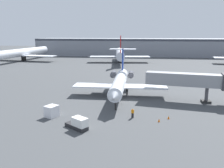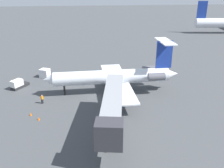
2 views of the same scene
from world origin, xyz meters
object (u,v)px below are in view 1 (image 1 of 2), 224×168
Objects in this scene: traffic_cone_near at (169,117)px; traffic_cone_mid at (159,120)px; ground_crew_marshaller at (133,113)px; cargo_container_uld at (52,111)px; jet_bridge at (194,80)px; parked_airliner_west_end at (23,53)px; baggage_tug_lead at (78,124)px; regional_jet at (120,81)px; parked_airliner_west_mid at (120,54)px.

traffic_cone_mid is (-1.69, -1.57, 0.00)m from traffic_cone_near.
ground_crew_marshaller is 0.65× the size of cargo_container_uld.
jet_bridge is 13.44m from traffic_cone_near.
traffic_cone_mid is at bearing -50.55° from parked_airliner_west_end.
baggage_tug_lead is 13.11m from traffic_cone_mid.
parked_airliner_west_mid is at bearing 95.70° from regional_jet.
parked_airliner_west_end is at bearing 122.11° from baggage_tug_lead.
regional_jet is at bearing 77.89° from baggage_tug_lead.
parked_airliner_west_mid is (4.09, 77.66, 3.14)m from cargo_container_uld.
jet_bridge is at bearing -9.44° from regional_jet.
baggage_tug_lead is at bearing -156.11° from traffic_cone_near.
parked_airliner_west_mid is (-21.87, 64.92, -0.45)m from jet_bridge.
jet_bridge is 26.74m from baggage_tug_lead.
ground_crew_marshaller is 96.71m from parked_airliner_west_end.
parked_airliner_west_mid is (-9.81, 76.37, 3.27)m from ground_crew_marshaller.
ground_crew_marshaller is 6.10m from traffic_cone_near.
traffic_cone_near is (6.07, 0.22, -0.58)m from ground_crew_marshaller.
parked_airliner_west_mid reaches higher than traffic_cone_near.
parked_airliner_west_end is (-59.45, 76.20, 3.39)m from ground_crew_marshaller.
traffic_cone_mid is at bearing -137.20° from traffic_cone_near.
cargo_container_uld is at bearing -175.67° from traffic_cone_near.
regional_jet is at bearing 117.34° from traffic_cone_mid.
traffic_cone_mid is (18.27, -0.05, -0.72)m from cargo_container_uld.
parked_airliner_west_mid is at bearing 97.32° from ground_crew_marshaller.
baggage_tug_lead reaches higher than traffic_cone_mid.
regional_jet is 83.57m from parked_airliner_west_end.
regional_jet reaches higher than jet_bridge.
cargo_container_uld is at bearing -174.69° from ground_crew_marshaller.
baggage_tug_lead is 97.06m from parked_airliner_west_end.
regional_jet reaches higher than baggage_tug_lead.
parked_airliner_west_end reaches higher than jet_bridge.
regional_jet is 0.77× the size of parked_airliner_west_mid.
cargo_container_uld is at bearing -59.55° from parked_airliner_west_end.
regional_jet is 10.33× the size of cargo_container_uld.
parked_airliner_west_mid is (49.64, 0.17, -0.12)m from parked_airliner_west_end.
traffic_cone_near is 77.88m from parked_airliner_west_mid.
traffic_cone_near is 1.00× the size of traffic_cone_mid.
jet_bridge reaches higher than ground_crew_marshaller.
traffic_cone_near is (13.95, 6.18, -0.56)m from baggage_tug_lead.
parked_airliner_west_end is 49.64m from parked_airliner_west_mid.
jet_bridge is 17.04m from ground_crew_marshaller.
traffic_cone_mid is (-7.69, -12.80, -4.30)m from jet_bridge.
ground_crew_marshaller is 0.05× the size of parked_airliner_west_mid.
traffic_cone_mid is at bearing -62.66° from regional_jet.
cargo_container_uld reaches higher than baggage_tug_lead.
parked_airliner_west_mid reaches higher than jet_bridge.
baggage_tug_lead is 7.43× the size of traffic_cone_mid.
baggage_tug_lead is (-7.88, -5.96, -0.02)m from ground_crew_marshaller.
parked_airliner_west_mid is at bearing 91.34° from baggage_tug_lead.
traffic_cone_mid is at bearing -79.66° from parked_airliner_west_mid.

